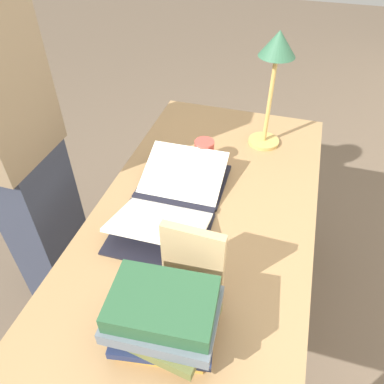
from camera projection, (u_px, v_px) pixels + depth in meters
The scene contains 8 objects.
ground_plane at pixel (202, 319), 1.88m from camera, with size 12.00×12.00×0.00m, color brown.
reading_desk at pixel (205, 227), 1.43m from camera, with size 1.50×0.78×0.77m.
open_book at pixel (173, 200), 1.37m from camera, with size 0.58×0.33×0.09m.
book_stack_tall at pixel (164, 317), 0.94m from camera, with size 0.23×0.29×0.18m.
book_standing_upright at pixel (193, 259), 1.05m from camera, with size 0.03×0.18×0.24m.
reading_lamp at pixel (276, 61), 1.44m from camera, with size 0.14×0.14×0.49m.
coffee_mug at pixel (205, 152), 1.55m from camera, with size 0.08×0.11×0.10m.
person_reader at pixel (18, 148), 1.43m from camera, with size 0.36×0.22×1.81m.
Camera 1 is at (0.95, 0.23, 1.73)m, focal length 35.00 mm.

